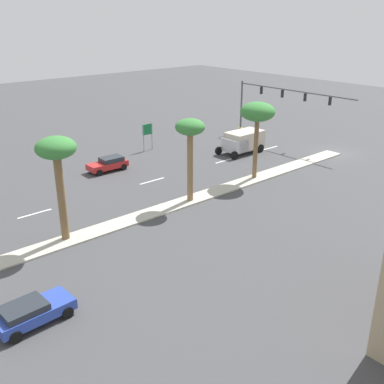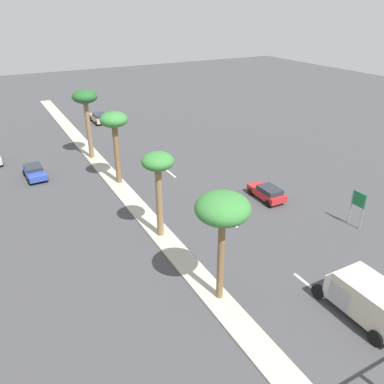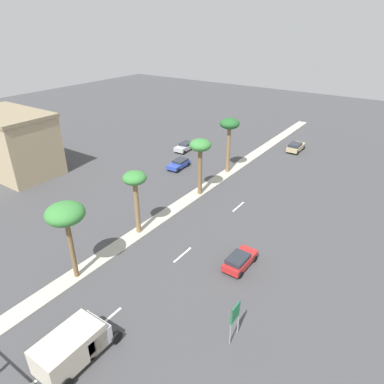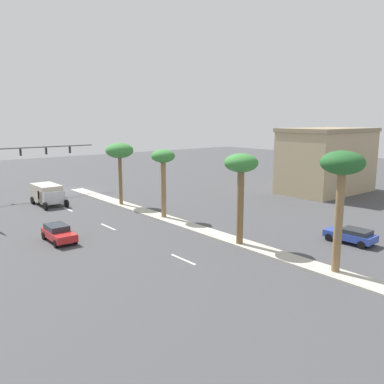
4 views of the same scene
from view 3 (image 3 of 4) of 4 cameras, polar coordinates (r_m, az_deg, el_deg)
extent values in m
plane|color=#424244|center=(42.34, -1.97, -2.19)|extent=(160.00, 160.00, 0.00)
cube|color=#B7B2A3|center=(48.49, 3.84, 1.80)|extent=(1.80, 74.62, 0.12)
cube|color=silver|center=(28.74, -13.75, -19.72)|extent=(0.20, 2.80, 0.01)
cube|color=silver|center=(33.99, -1.58, -10.32)|extent=(0.20, 2.80, 0.01)
cube|color=silver|center=(42.36, 7.66, -2.41)|extent=(0.20, 2.80, 0.01)
cylinder|color=gray|center=(25.52, 6.39, -21.43)|extent=(0.10, 0.10, 3.08)
cylinder|color=gray|center=(26.25, 7.71, -19.80)|extent=(0.10, 0.10, 3.08)
cube|color=#19723F|center=(25.20, 7.19, -19.17)|extent=(0.08, 1.31, 1.22)
cube|color=tan|center=(56.53, -27.60, 6.94)|extent=(13.13, 7.82, 8.35)
cube|color=gray|center=(55.42, -28.58, 11.21)|extent=(13.43, 8.12, 0.50)
cylinder|color=brown|center=(31.35, -19.23, -8.85)|extent=(0.42, 0.42, 5.79)
ellipsoid|color=#387F38|center=(29.56, -20.23, -3.37)|extent=(3.21, 3.21, 1.77)
cylinder|color=olive|center=(36.01, -9.07, -2.56)|extent=(0.50, 0.50, 5.87)
ellipsoid|color=#387F38|center=(34.51, -9.47, 2.31)|extent=(2.41, 2.41, 1.33)
cylinder|color=brown|center=(43.60, 1.32, 3.37)|extent=(0.55, 0.55, 6.12)
ellipsoid|color=#387F38|center=(42.32, 1.37, 7.76)|extent=(2.69, 2.69, 1.48)
cylinder|color=olive|center=(50.40, 6.01, 6.94)|extent=(0.54, 0.54, 6.77)
ellipsoid|color=#235B28|center=(49.23, 6.23, 11.18)|extent=(2.79, 2.79, 1.54)
cube|color=#B2B2B7|center=(59.79, -1.26, 7.40)|extent=(2.02, 4.07, 0.66)
cube|color=#262B33|center=(60.01, -1.00, 8.01)|extent=(1.75, 2.27, 0.39)
cylinder|color=black|center=(58.36, -1.28, 6.56)|extent=(0.25, 0.65, 0.64)
cylinder|color=black|center=(59.27, -2.70, 6.86)|extent=(0.25, 0.65, 0.64)
cylinder|color=black|center=(60.57, 0.16, 7.34)|extent=(0.25, 0.65, 0.64)
cylinder|color=black|center=(61.45, -1.23, 7.62)|extent=(0.25, 0.65, 0.64)
cube|color=tan|center=(62.36, 16.78, 7.10)|extent=(1.88, 4.48, 0.70)
cube|color=#262B33|center=(61.67, 16.68, 7.47)|extent=(1.68, 2.47, 0.46)
cylinder|color=black|center=(64.14, 16.46, 7.35)|extent=(0.22, 0.64, 0.64)
cylinder|color=black|center=(63.67, 17.95, 7.00)|extent=(0.22, 0.64, 0.64)
cylinder|color=black|center=(61.31, 15.48, 6.59)|extent=(0.22, 0.64, 0.64)
cylinder|color=black|center=(60.82, 17.04, 6.22)|extent=(0.22, 0.64, 0.64)
cube|color=#2D47AD|center=(52.63, -2.24, 4.56)|extent=(1.99, 4.06, 0.57)
cube|color=#262B33|center=(52.84, -1.94, 5.20)|extent=(1.73, 2.27, 0.36)
cylinder|color=black|center=(51.23, -2.30, 3.57)|extent=(0.25, 0.65, 0.64)
cylinder|color=black|center=(52.14, -3.87, 3.96)|extent=(0.25, 0.65, 0.64)
cylinder|color=black|center=(53.38, -0.63, 4.58)|extent=(0.25, 0.65, 0.64)
cylinder|color=black|center=(54.25, -2.16, 4.94)|extent=(0.25, 0.65, 0.64)
cube|color=red|center=(32.57, 7.95, -11.14)|extent=(1.78, 4.02, 0.60)
cube|color=#262B33|center=(31.90, 7.58, -10.86)|extent=(1.58, 2.22, 0.44)
cylinder|color=black|center=(34.04, 7.85, -9.88)|extent=(0.23, 0.64, 0.64)
cylinder|color=black|center=(33.50, 10.32, -10.78)|extent=(0.23, 0.64, 0.64)
cylinder|color=black|center=(32.08, 5.40, -12.35)|extent=(0.23, 0.64, 0.64)
cylinder|color=black|center=(31.51, 8.00, -13.37)|extent=(0.23, 0.64, 0.64)
cube|color=silver|center=(26.46, -16.65, -21.63)|extent=(2.44, 2.03, 1.45)
cube|color=beige|center=(25.73, -19.63, -23.14)|extent=(2.44, 4.31, 1.98)
cylinder|color=black|center=(28.19, -16.03, -19.93)|extent=(0.28, 0.90, 0.90)
cylinder|color=black|center=(26.84, -12.35, -22.42)|extent=(0.28, 0.90, 0.90)
cylinder|color=black|center=(26.81, -23.58, -24.69)|extent=(0.28, 0.90, 0.90)
camera|label=1|loc=(67.31, -13.63, 21.34)|focal=42.56mm
camera|label=2|loc=(32.78, -58.98, 7.64)|focal=36.02mm
camera|label=4|loc=(56.45, 35.78, 11.32)|focal=37.68mm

